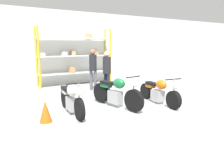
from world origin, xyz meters
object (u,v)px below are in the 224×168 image
(shelving_rack, at_px, (76,56))
(motorcycle_white, at_px, (72,98))
(motorcycle_orange, at_px, (159,92))
(traffic_cone, at_px, (45,112))
(person_near_rack, at_px, (107,69))
(motorcycle_green, at_px, (116,93))
(person_browsing, at_px, (93,66))

(shelving_rack, bearing_deg, motorcycle_white, -113.34)
(motorcycle_orange, relative_size, traffic_cone, 3.73)
(motorcycle_orange, distance_m, person_near_rack, 2.36)
(person_near_rack, bearing_deg, traffic_cone, 25.80)
(motorcycle_white, xyz_separation_m, person_near_rack, (2.12, 1.69, 0.55))
(motorcycle_green, xyz_separation_m, person_near_rack, (0.67, 1.76, 0.55))
(motorcycle_orange, bearing_deg, motorcycle_white, -92.79)
(motorcycle_green, distance_m, motorcycle_orange, 1.49)
(motorcycle_orange, distance_m, traffic_cone, 3.72)
(motorcycle_white, distance_m, person_browsing, 3.37)
(person_near_rack, bearing_deg, shelving_rack, -95.39)
(shelving_rack, xyz_separation_m, person_browsing, (0.04, -1.84, -0.37))
(person_browsing, bearing_deg, motorcycle_white, 1.26)
(person_browsing, xyz_separation_m, traffic_cone, (-2.81, -3.00, -0.77))
(person_browsing, bearing_deg, traffic_cone, -5.10)
(shelving_rack, distance_m, traffic_cone, 5.69)
(motorcycle_white, bearing_deg, person_browsing, 146.73)
(motorcycle_white, height_order, person_near_rack, person_near_rack)
(motorcycle_white, height_order, traffic_cone, motorcycle_white)
(person_near_rack, bearing_deg, motorcycle_white, 29.73)
(person_browsing, bearing_deg, motorcycle_orange, 54.30)
(shelving_rack, distance_m, motorcycle_orange, 5.14)
(person_near_rack, xyz_separation_m, traffic_cone, (-2.94, -2.04, -0.73))
(person_browsing, height_order, person_near_rack, person_browsing)
(shelving_rack, bearing_deg, traffic_cone, -119.73)
(person_browsing, xyz_separation_m, person_near_rack, (0.13, -0.96, -0.04))
(shelving_rack, bearing_deg, person_browsing, -88.74)
(motorcycle_orange, relative_size, person_near_rack, 1.21)
(traffic_cone, bearing_deg, motorcycle_green, 7.09)
(motorcycle_green, bearing_deg, person_near_rack, 147.47)
(shelving_rack, distance_m, motorcycle_green, 4.69)
(traffic_cone, bearing_deg, motorcycle_white, 22.79)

